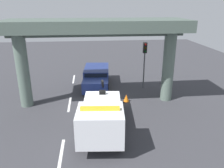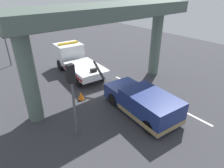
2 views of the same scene
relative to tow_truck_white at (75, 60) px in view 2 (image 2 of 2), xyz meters
name	(u,v)px [view 2 (image 2 of 2)]	position (x,y,z in m)	size (l,w,h in m)	color
ground_plane	(105,91)	(-4.45, 0.07, -1.25)	(60.00, 40.00, 0.10)	#38383D
lane_stripe_west	(192,116)	(-10.45, -2.14, -1.20)	(2.60, 0.16, 0.01)	silver
lane_stripe_mid	(126,82)	(-4.45, -2.14, -1.20)	(2.60, 0.16, 0.01)	silver
lane_stripe_east	(87,62)	(1.55, -2.14, -1.20)	(2.60, 0.16, 0.01)	silver
tow_truck_white	(75,60)	(0.00, 0.00, 0.00)	(7.33, 2.90, 2.46)	white
towed_van_green	(143,103)	(-8.36, 0.07, -0.42)	(5.37, 2.62, 1.58)	navy
overpass_structure	(105,20)	(-4.63, 0.07, 3.97)	(3.60, 12.63, 6.14)	#596B60
traffic_light_near	(72,86)	(-7.43, 4.24, 1.76)	(0.39, 0.32, 4.05)	#515456
traffic_light_far	(4,36)	(5.57, 4.24, 1.74)	(0.39, 0.32, 4.03)	#515456
traffic_cone_orange	(81,96)	(-4.48, 2.20, -0.93)	(0.49, 0.49, 0.58)	orange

